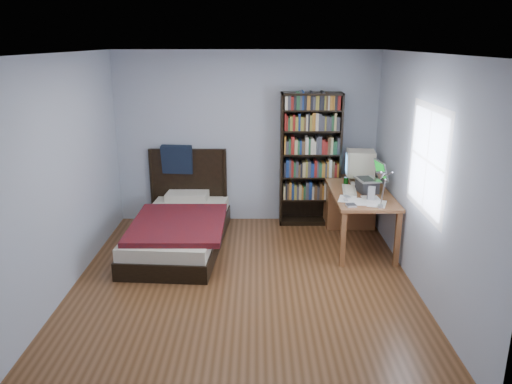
{
  "coord_description": "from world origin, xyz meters",
  "views": [
    {
      "loc": [
        0.15,
        -5.09,
        2.62
      ],
      "look_at": [
        0.14,
        0.51,
        0.91
      ],
      "focal_mm": 35.0,
      "sensor_mm": 36.0,
      "label": 1
    }
  ],
  "objects_px": {
    "keyboard": "(349,190)",
    "bookshelf": "(310,160)",
    "crt_monitor": "(360,164)",
    "speaker": "(371,194)",
    "laptop": "(369,183)",
    "soda_can": "(346,181)",
    "desk": "(352,202)",
    "desk_lamp": "(381,180)",
    "bed": "(180,226)"
  },
  "relations": [
    {
      "from": "speaker",
      "to": "soda_can",
      "type": "xyz_separation_m",
      "value": [
        -0.2,
        0.64,
        -0.03
      ]
    },
    {
      "from": "keyboard",
      "to": "soda_can",
      "type": "bearing_deg",
      "value": 97.12
    },
    {
      "from": "laptop",
      "to": "desk",
      "type": "bearing_deg",
      "value": 100.68
    },
    {
      "from": "desk_lamp",
      "to": "bookshelf",
      "type": "distance_m",
      "value": 1.88
    },
    {
      "from": "desk",
      "to": "crt_monitor",
      "type": "xyz_separation_m",
      "value": [
        0.07,
        -0.02,
        0.56
      ]
    },
    {
      "from": "speaker",
      "to": "soda_can",
      "type": "distance_m",
      "value": 0.68
    },
    {
      "from": "desk",
      "to": "desk_lamp",
      "type": "xyz_separation_m",
      "value": [
        0.0,
        -1.5,
        0.75
      ]
    },
    {
      "from": "crt_monitor",
      "to": "speaker",
      "type": "height_order",
      "value": "crt_monitor"
    },
    {
      "from": "crt_monitor",
      "to": "speaker",
      "type": "distance_m",
      "value": 0.87
    },
    {
      "from": "laptop",
      "to": "keyboard",
      "type": "relative_size",
      "value": 0.96
    },
    {
      "from": "laptop",
      "to": "bookshelf",
      "type": "height_order",
      "value": "bookshelf"
    },
    {
      "from": "laptop",
      "to": "speaker",
      "type": "bearing_deg",
      "value": -96.45
    },
    {
      "from": "bookshelf",
      "to": "crt_monitor",
      "type": "bearing_deg",
      "value": -24.65
    },
    {
      "from": "soda_can",
      "to": "desk",
      "type": "bearing_deg",
      "value": 58.39
    },
    {
      "from": "bed",
      "to": "desk_lamp",
      "type": "bearing_deg",
      "value": -22.21
    },
    {
      "from": "crt_monitor",
      "to": "laptop",
      "type": "height_order",
      "value": "crt_monitor"
    },
    {
      "from": "keyboard",
      "to": "bookshelf",
      "type": "bearing_deg",
      "value": 126.57
    },
    {
      "from": "crt_monitor",
      "to": "bookshelf",
      "type": "height_order",
      "value": "bookshelf"
    },
    {
      "from": "speaker",
      "to": "bookshelf",
      "type": "xyz_separation_m",
      "value": [
        -0.64,
        1.16,
        0.15
      ]
    },
    {
      "from": "keyboard",
      "to": "speaker",
      "type": "relative_size",
      "value": 2.61
    },
    {
      "from": "soda_can",
      "to": "laptop",
      "type": "bearing_deg",
      "value": -50.54
    },
    {
      "from": "keyboard",
      "to": "crt_monitor",
      "type": "bearing_deg",
      "value": 73.23
    },
    {
      "from": "desk",
      "to": "crt_monitor",
      "type": "distance_m",
      "value": 0.57
    },
    {
      "from": "speaker",
      "to": "soda_can",
      "type": "bearing_deg",
      "value": 125.54
    },
    {
      "from": "desk",
      "to": "bookshelf",
      "type": "bearing_deg",
      "value": 154.12
    },
    {
      "from": "crt_monitor",
      "to": "desk_lamp",
      "type": "xyz_separation_m",
      "value": [
        -0.07,
        -1.48,
        0.18
      ]
    },
    {
      "from": "laptop",
      "to": "desk_lamp",
      "type": "height_order",
      "value": "desk_lamp"
    },
    {
      "from": "keyboard",
      "to": "speaker",
      "type": "bearing_deg",
      "value": -54.03
    },
    {
      "from": "bed",
      "to": "laptop",
      "type": "bearing_deg",
      "value": 0.04
    },
    {
      "from": "laptop",
      "to": "keyboard",
      "type": "bearing_deg",
      "value": 174.12
    },
    {
      "from": "keyboard",
      "to": "bed",
      "type": "distance_m",
      "value": 2.28
    },
    {
      "from": "desk",
      "to": "bookshelf",
      "type": "distance_m",
      "value": 0.85
    },
    {
      "from": "desk_lamp",
      "to": "keyboard",
      "type": "bearing_deg",
      "value": 98.31
    },
    {
      "from": "laptop",
      "to": "soda_can",
      "type": "xyz_separation_m",
      "value": [
        -0.24,
        0.29,
        -0.06
      ]
    },
    {
      "from": "laptop",
      "to": "bed",
      "type": "xyz_separation_m",
      "value": [
        -2.47,
        -0.0,
        -0.59
      ]
    },
    {
      "from": "laptop",
      "to": "bookshelf",
      "type": "distance_m",
      "value": 1.07
    },
    {
      "from": "desk",
      "to": "desk_lamp",
      "type": "relative_size",
      "value": 3.03
    },
    {
      "from": "keyboard",
      "to": "bookshelf",
      "type": "relative_size",
      "value": 0.22
    },
    {
      "from": "keyboard",
      "to": "desk_lamp",
      "type": "bearing_deg",
      "value": -74.31
    },
    {
      "from": "desk",
      "to": "bookshelf",
      "type": "xyz_separation_m",
      "value": [
        -0.58,
        0.28,
        0.55
      ]
    },
    {
      "from": "speaker",
      "to": "bookshelf",
      "type": "relative_size",
      "value": 0.09
    },
    {
      "from": "bookshelf",
      "to": "bed",
      "type": "relative_size",
      "value": 0.86
    },
    {
      "from": "laptop",
      "to": "speaker",
      "type": "relative_size",
      "value": 2.52
    },
    {
      "from": "soda_can",
      "to": "speaker",
      "type": "bearing_deg",
      "value": -72.51
    },
    {
      "from": "keyboard",
      "to": "bookshelf",
      "type": "xyz_separation_m",
      "value": [
        -0.44,
        0.78,
        0.22
      ]
    },
    {
      "from": "speaker",
      "to": "bookshelf",
      "type": "height_order",
      "value": "bookshelf"
    },
    {
      "from": "soda_can",
      "to": "bookshelf",
      "type": "height_order",
      "value": "bookshelf"
    },
    {
      "from": "speaker",
      "to": "soda_can",
      "type": "relative_size",
      "value": 1.5
    },
    {
      "from": "soda_can",
      "to": "bookshelf",
      "type": "relative_size",
      "value": 0.06
    },
    {
      "from": "soda_can",
      "to": "desk_lamp",
      "type": "bearing_deg",
      "value": -83.5
    }
  ]
}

